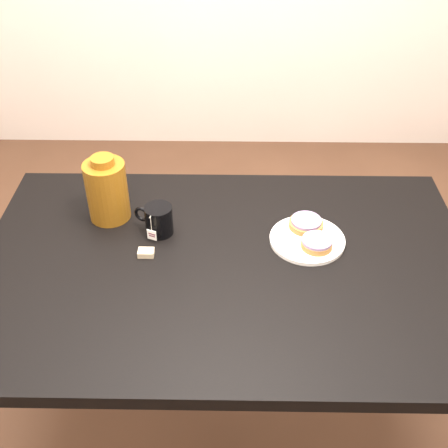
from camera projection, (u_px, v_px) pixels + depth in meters
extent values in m
plane|color=brown|center=(225.00, 416.00, 2.04)|extent=(4.00, 4.00, 0.00)
cube|color=black|center=(226.00, 267.00, 1.59)|extent=(1.40, 0.90, 0.04)
cylinder|color=black|center=(59.00, 269.00, 2.13)|extent=(0.06, 0.06, 0.71)
cylinder|color=black|center=(396.00, 273.00, 2.12)|extent=(0.06, 0.06, 0.71)
cylinder|color=white|center=(307.00, 240.00, 1.64)|extent=(0.22, 0.22, 0.01)
torus|color=white|center=(307.00, 238.00, 1.64)|extent=(0.22, 0.22, 0.01)
cylinder|color=brown|center=(306.00, 224.00, 1.68)|extent=(0.13, 0.13, 0.02)
cylinder|color=gray|center=(306.00, 221.00, 1.67)|extent=(0.11, 0.11, 0.01)
cylinder|color=brown|center=(317.00, 244.00, 1.60)|extent=(0.12, 0.12, 0.02)
cylinder|color=gray|center=(317.00, 241.00, 1.60)|extent=(0.12, 0.12, 0.01)
cylinder|color=black|center=(159.00, 220.00, 1.65)|extent=(0.11, 0.11, 0.09)
cylinder|color=black|center=(158.00, 210.00, 1.63)|extent=(0.07, 0.07, 0.00)
torus|color=black|center=(142.00, 214.00, 1.67)|extent=(0.05, 0.03, 0.05)
cylinder|color=beige|center=(151.00, 223.00, 1.61)|extent=(0.00, 0.00, 0.05)
cube|color=white|center=(152.00, 235.00, 1.63)|extent=(0.03, 0.01, 0.03)
cube|color=#C6B793|center=(146.00, 253.00, 1.59)|extent=(0.05, 0.03, 0.02)
cylinder|color=#58310B|center=(107.00, 191.00, 1.69)|extent=(0.16, 0.16, 0.19)
cylinder|color=#58310B|center=(102.00, 161.00, 1.62)|extent=(0.07, 0.07, 0.02)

